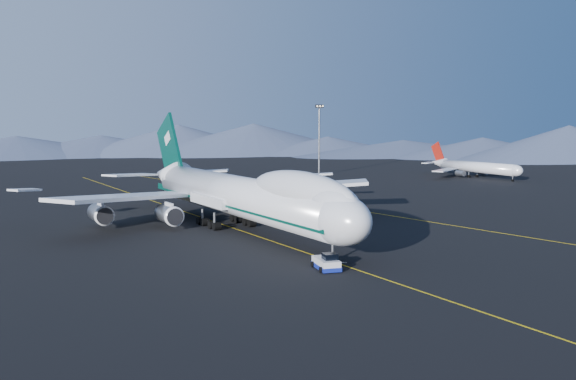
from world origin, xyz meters
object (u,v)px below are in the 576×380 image
boeing_747 (240,195)px  second_jet (474,167)px  service_van (332,202)px  floodlight_mast (319,140)px  pushback_tug (326,264)px

boeing_747 → second_jet: (104.18, 48.26, -2.61)m
second_jet → service_van: bearing=-161.3°
service_van → floodlight_mast: 72.96m
pushback_tug → second_jet: second_jet is taller
second_jet → service_van: (-74.18, -30.86, -2.59)m
pushback_tug → second_jet: bearing=49.9°
boeing_747 → service_van: bearing=30.1°
pushback_tug → service_van: bearing=68.8°
service_van → floodlight_mast: bearing=59.8°
boeing_747 → floodlight_mast: (67.27, 79.18, 5.61)m
pushback_tug → floodlight_mast: (70.27, 108.72, 10.79)m
service_van → floodlight_mast: size_ratio=0.20×
pushback_tug → floodlight_mast: bearing=71.1°
second_jet → floodlight_mast: 48.85m
floodlight_mast → pushback_tug: bearing=-122.9°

